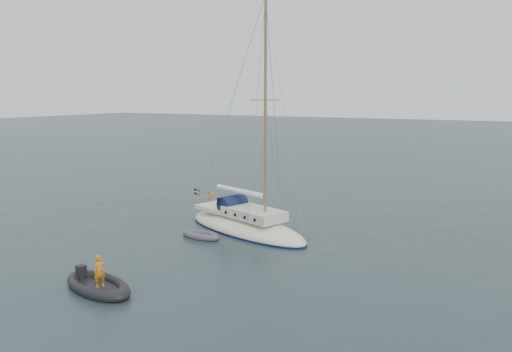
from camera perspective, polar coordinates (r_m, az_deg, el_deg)
The scene contains 4 objects.
ground at distance 29.30m, azimuth 1.81°, elevation -7.35°, with size 300.00×300.00×0.00m, color black.
sailboat at distance 30.83m, azimuth -1.20°, elevation -4.38°, with size 10.22×3.06×14.56m.
dinghy at distance 29.93m, azimuth -6.34°, elevation -6.71°, with size 2.63×1.19×0.38m.
rib at distance 23.17m, azimuth -17.64°, elevation -11.73°, with size 4.10×1.86×1.64m.
Camera 1 is at (12.34, -25.21, 8.41)m, focal length 35.00 mm.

